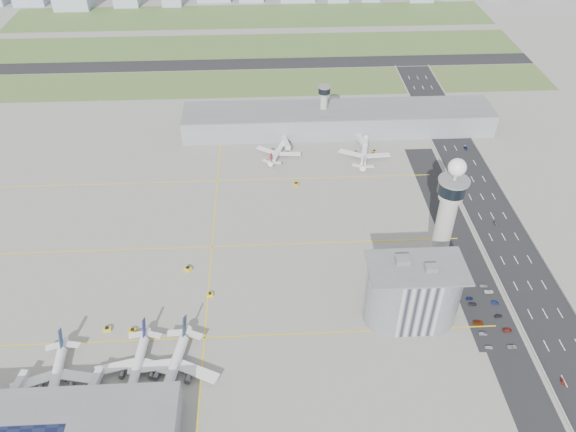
{
  "coord_description": "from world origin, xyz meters",
  "views": [
    {
      "loc": [
        -11.51,
        -190.71,
        195.07
      ],
      "look_at": [
        0.0,
        35.0,
        15.0
      ],
      "focal_mm": 35.0,
      "sensor_mm": 36.0,
      "label": 1
    }
  ],
  "objects_px": {
    "tug_2": "(210,294)",
    "car_lot_6": "(512,347)",
    "airplane_far_b": "(365,149)",
    "car_lot_1": "(483,334)",
    "airplane_far_a": "(279,147)",
    "jet_bridge_far_0": "(284,139)",
    "tug_1": "(132,331)",
    "car_lot_10": "(489,292)",
    "tug_0": "(107,329)",
    "tug_3": "(188,268)",
    "jet_bridge_near_0": "(9,404)",
    "car_hw_0": "(563,382)",
    "jet_bridge_far_1": "(358,137)",
    "car_hw_1": "(496,223)",
    "car_lot_7": "(508,330)",
    "tug_5": "(374,151)",
    "airplane_near_b": "(135,366)",
    "car_lot_4": "(470,298)",
    "car_lot_0": "(489,347)",
    "car_lot_5": "(465,285)",
    "secondary_tower": "(324,104)",
    "airplane_near_c": "(172,368)",
    "control_tower": "(447,213)",
    "jet_bridge_near_2": "(165,397)",
    "car_lot_8": "(498,316)",
    "car_hw_2": "(466,148)",
    "car_lot_9": "(495,303)",
    "admin_building": "(413,292)",
    "car_lot_3": "(473,304)",
    "car_lot_2": "(478,323)",
    "jet_bridge_near_1": "(88,400)",
    "tug_4": "(296,184)",
    "airplane_near_a": "(53,378)"
  },
  "relations": [
    {
      "from": "jet_bridge_near_0",
      "to": "admin_building",
      "type": "bearing_deg",
      "value": -66.7
    },
    {
      "from": "car_lot_3",
      "to": "jet_bridge_near_1",
      "type": "bearing_deg",
      "value": 104.07
    },
    {
      "from": "car_lot_10",
      "to": "jet_bridge_far_1",
      "type": "bearing_deg",
      "value": 17.39
    },
    {
      "from": "car_lot_7",
      "to": "airplane_near_c",
      "type": "bearing_deg",
      "value": 93.9
    },
    {
      "from": "car_lot_2",
      "to": "car_lot_0",
      "type": "bearing_deg",
      "value": -173.29
    },
    {
      "from": "airplane_far_b",
      "to": "car_lot_1",
      "type": "distance_m",
      "value": 150.44
    },
    {
      "from": "tug_2",
      "to": "admin_building",
      "type": "bearing_deg",
      "value": 74.74
    },
    {
      "from": "car_lot_6",
      "to": "car_hw_1",
      "type": "bearing_deg",
      "value": -14.27
    },
    {
      "from": "tug_1",
      "to": "car_lot_7",
      "type": "bearing_deg",
      "value": -88.13
    },
    {
      "from": "tug_4",
      "to": "car_lot_10",
      "type": "height_order",
      "value": "tug_4"
    },
    {
      "from": "car_lot_5",
      "to": "car_hw_1",
      "type": "bearing_deg",
      "value": -30.22
    },
    {
      "from": "control_tower",
      "to": "jet_bridge_near_2",
      "type": "distance_m",
      "value": 146.36
    },
    {
      "from": "tug_0",
      "to": "tug_3",
      "type": "xyz_separation_m",
      "value": [
        32.44,
        36.8,
        0.08
      ]
    },
    {
      "from": "car_lot_6",
      "to": "jet_bridge_far_1",
      "type": "bearing_deg",
      "value": 13.41
    },
    {
      "from": "tug_0",
      "to": "secondary_tower",
      "type": "bearing_deg",
      "value": 139.13
    },
    {
      "from": "tug_1",
      "to": "car_lot_10",
      "type": "height_order",
      "value": "tug_1"
    },
    {
      "from": "jet_bridge_near_0",
      "to": "car_lot_0",
      "type": "distance_m",
      "value": 196.67
    },
    {
      "from": "airplane_far_a",
      "to": "jet_bridge_far_0",
      "type": "xyz_separation_m",
      "value": [
        3.67,
        13.24,
        -2.12
      ]
    },
    {
      "from": "tug_3",
      "to": "tug_5",
      "type": "bearing_deg",
      "value": 173.79
    },
    {
      "from": "jet_bridge_near_1",
      "to": "car_lot_4",
      "type": "xyz_separation_m",
      "value": [
        166.06,
        47.59,
        -2.3
      ]
    },
    {
      "from": "car_lot_8",
      "to": "jet_bridge_near_0",
      "type": "bearing_deg",
      "value": 91.14
    },
    {
      "from": "secondary_tower",
      "to": "airplane_near_a",
      "type": "relative_size",
      "value": 0.76
    },
    {
      "from": "car_lot_1",
      "to": "car_hw_1",
      "type": "bearing_deg",
      "value": -19.31
    },
    {
      "from": "tug_0",
      "to": "jet_bridge_near_1",
      "type": "bearing_deg",
      "value": -7.11
    },
    {
      "from": "jet_bridge_near_0",
      "to": "car_hw_0",
      "type": "relative_size",
      "value": 4.29
    },
    {
      "from": "jet_bridge_far_1",
      "to": "car_hw_2",
      "type": "bearing_deg",
      "value": 69.17
    },
    {
      "from": "car_lot_5",
      "to": "car_lot_8",
      "type": "distance_m",
      "value": 22.04
    },
    {
      "from": "secondary_tower",
      "to": "airplane_near_c",
      "type": "relative_size",
      "value": 0.7
    },
    {
      "from": "jet_bridge_near_0",
      "to": "car_lot_7",
      "type": "xyz_separation_m",
      "value": [
        207.09,
        27.9,
        -2.23
      ]
    },
    {
      "from": "admin_building",
      "to": "jet_bridge_far_1",
      "type": "relative_size",
      "value": 3.0
    },
    {
      "from": "car_hw_1",
      "to": "car_lot_5",
      "type": "bearing_deg",
      "value": -131.5
    },
    {
      "from": "tug_2",
      "to": "car_lot_5",
      "type": "xyz_separation_m",
      "value": [
        122.63,
        0.07,
        -0.29
      ]
    },
    {
      "from": "airplane_near_c",
      "to": "airplane_far_b",
      "type": "bearing_deg",
      "value": 157.59
    },
    {
      "from": "airplane_far_a",
      "to": "car_lot_2",
      "type": "xyz_separation_m",
      "value": [
        84.11,
        -147.04,
        -4.33
      ]
    },
    {
      "from": "car_lot_8",
      "to": "car_hw_2",
      "type": "xyz_separation_m",
      "value": [
        28.45,
        143.5,
        -0.04
      ]
    },
    {
      "from": "tug_2",
      "to": "car_lot_6",
      "type": "relative_size",
      "value": 0.7
    },
    {
      "from": "jet_bridge_far_1",
      "to": "tug_2",
      "type": "bearing_deg",
      "value": -43.63
    },
    {
      "from": "car_lot_9",
      "to": "car_hw_0",
      "type": "xyz_separation_m",
      "value": [
        12.92,
        -43.69,
        -0.02
      ]
    },
    {
      "from": "car_lot_1",
      "to": "car_lot_8",
      "type": "height_order",
      "value": "car_lot_8"
    },
    {
      "from": "car_lot_6",
      "to": "secondary_tower",
      "type": "bearing_deg",
      "value": 18.33
    },
    {
      "from": "airplane_near_b",
      "to": "tug_0",
      "type": "height_order",
      "value": "airplane_near_b"
    },
    {
      "from": "control_tower",
      "to": "airplane_near_b",
      "type": "relative_size",
      "value": 1.55
    },
    {
      "from": "secondary_tower",
      "to": "tug_3",
      "type": "xyz_separation_m",
      "value": [
        -80.96,
        -136.84,
        -17.75
      ]
    },
    {
      "from": "car_lot_3",
      "to": "car_lot_1",
      "type": "bearing_deg",
      "value": 176.62
    },
    {
      "from": "airplane_near_b",
      "to": "jet_bridge_far_1",
      "type": "relative_size",
      "value": 2.97
    },
    {
      "from": "airplane_far_a",
      "to": "airplane_far_b",
      "type": "xyz_separation_m",
      "value": [
        54.77,
        -5.82,
        0.54
      ]
    },
    {
      "from": "airplane_far_a",
      "to": "car_lot_4",
      "type": "relative_size",
      "value": 10.94
    },
    {
      "from": "airplane_near_b",
      "to": "tug_3",
      "type": "bearing_deg",
      "value": 169.26
    },
    {
      "from": "airplane_far_b",
      "to": "car_lot_6",
      "type": "bearing_deg",
      "value": -153.64
    },
    {
      "from": "control_tower",
      "to": "jet_bridge_far_1",
      "type": "bearing_deg",
      "value": 99.16
    }
  ]
}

